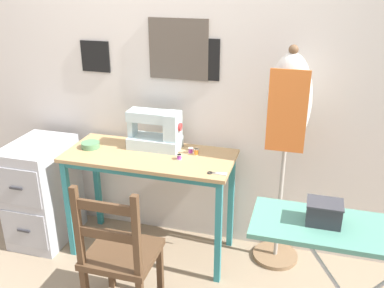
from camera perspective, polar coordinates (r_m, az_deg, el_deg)
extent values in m
plane|color=gray|center=(3.13, -6.89, -16.31)|extent=(14.00, 14.00, 0.00)
cube|color=silver|center=(3.05, -3.92, 9.57)|extent=(10.00, 0.05, 2.55)
cube|color=brown|center=(2.95, -1.82, 12.50)|extent=(0.42, 0.02, 0.41)
cube|color=black|center=(3.21, -12.76, 11.32)|extent=(0.22, 0.01, 0.22)
cube|color=black|center=(2.90, 2.16, 11.15)|extent=(0.16, 0.01, 0.28)
cube|color=tan|center=(2.93, -5.72, -1.58)|extent=(1.16, 0.50, 0.02)
cube|color=teal|center=(2.77, -7.27, -3.90)|extent=(1.08, 0.03, 0.04)
cube|color=teal|center=(3.17, -16.08, -8.37)|extent=(0.04, 0.04, 0.75)
cube|color=teal|center=(2.80, 3.52, -11.80)|extent=(0.04, 0.04, 0.75)
cube|color=teal|center=(3.48, -12.53, -5.04)|extent=(0.04, 0.04, 0.75)
cube|color=teal|center=(3.16, 5.21, -7.62)|extent=(0.04, 0.04, 0.75)
cube|color=silver|center=(3.01, -5.00, 0.21)|extent=(0.36, 0.18, 0.08)
cube|color=silver|center=(2.92, -2.59, 2.37)|extent=(0.09, 0.16, 0.19)
cube|color=silver|center=(2.95, -5.53, 3.73)|extent=(0.32, 0.14, 0.07)
cube|color=silver|center=(3.03, -7.94, 2.26)|extent=(0.04, 0.10, 0.12)
cylinder|color=#B22D2D|center=(2.90, -1.59, 2.28)|extent=(0.02, 0.06, 0.06)
cylinder|color=#99999E|center=(2.89, -2.63, 4.36)|extent=(0.01, 0.01, 0.02)
cylinder|color=#56895B|center=(3.09, -13.38, -0.13)|extent=(0.13, 0.13, 0.04)
cylinder|color=#2F4B32|center=(3.08, -13.41, 0.17)|extent=(0.10, 0.10, 0.01)
cube|color=silver|center=(2.65, 3.73, -3.91)|extent=(0.09, 0.03, 0.00)
cube|color=silver|center=(2.64, 3.69, -4.03)|extent=(0.09, 0.02, 0.00)
torus|color=black|center=(2.65, 2.38, -3.87)|extent=(0.03, 0.03, 0.01)
torus|color=black|center=(2.65, 2.40, -3.83)|extent=(0.03, 0.03, 0.01)
cylinder|color=purple|center=(2.83, -1.72, -1.73)|extent=(0.03, 0.03, 0.04)
cylinder|color=beige|center=(2.82, -1.72, -1.43)|extent=(0.04, 0.04, 0.00)
cylinder|color=beige|center=(2.83, -1.71, -2.04)|extent=(0.04, 0.04, 0.00)
cylinder|color=purple|center=(2.92, -0.18, -0.87)|extent=(0.03, 0.03, 0.04)
cylinder|color=beige|center=(2.91, -0.18, -0.56)|extent=(0.04, 0.04, 0.00)
cylinder|color=beige|center=(2.93, -0.18, -1.18)|extent=(0.04, 0.04, 0.00)
cylinder|color=orange|center=(2.89, 0.58, -1.05)|extent=(0.03, 0.03, 0.04)
cylinder|color=beige|center=(2.89, 0.59, -0.68)|extent=(0.03, 0.03, 0.00)
cylinder|color=beige|center=(2.90, 0.58, -1.42)|extent=(0.03, 0.03, 0.00)
cube|color=#513823|center=(2.60, -9.27, -14.24)|extent=(0.40, 0.38, 0.04)
cube|color=#513823|center=(2.91, -10.81, -15.20)|extent=(0.04, 0.04, 0.39)
cube|color=#513823|center=(2.80, -4.27, -16.59)|extent=(0.04, 0.04, 0.39)
cube|color=#513823|center=(2.41, -15.00, -10.53)|extent=(0.04, 0.04, 0.48)
cube|color=#513823|center=(2.27, -7.41, -12.09)|extent=(0.04, 0.04, 0.48)
cube|color=#513823|center=(2.26, -11.60, -8.28)|extent=(0.34, 0.02, 0.06)
cube|color=#513823|center=(2.35, -11.28, -11.80)|extent=(0.34, 0.02, 0.06)
cube|color=#B7B7BC|center=(3.43, -19.28, -6.02)|extent=(0.38, 0.52, 0.78)
cube|color=#A8A8AD|center=(3.17, -22.33, -5.42)|extent=(0.35, 0.01, 0.28)
cube|color=#333338|center=(3.16, -22.44, -5.49)|extent=(0.10, 0.01, 0.02)
cube|color=#A8A8AD|center=(3.34, -21.46, -10.64)|extent=(0.35, 0.01, 0.28)
cube|color=#333338|center=(3.33, -21.56, -10.73)|extent=(0.10, 0.01, 0.02)
cylinder|color=#846647|center=(3.27, 11.01, -14.36)|extent=(0.32, 0.32, 0.03)
cylinder|color=#ADA89E|center=(3.01, 11.68, -7.01)|extent=(0.03, 0.03, 0.93)
ellipsoid|color=beige|center=(2.75, 12.79, 5.49)|extent=(0.28, 0.20, 0.62)
sphere|color=brown|center=(2.67, 13.39, 12.15)|extent=(0.06, 0.06, 0.06)
cube|color=orange|center=(2.65, 12.57, 4.22)|extent=(0.24, 0.01, 0.52)
cube|color=#518E7A|center=(2.12, 21.96, -10.86)|extent=(1.02, 0.35, 0.02)
cube|color=#333338|center=(2.08, 17.18, -8.83)|extent=(0.16, 0.12, 0.10)
cube|color=#38383D|center=(2.05, 17.35, -7.52)|extent=(0.16, 0.12, 0.01)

